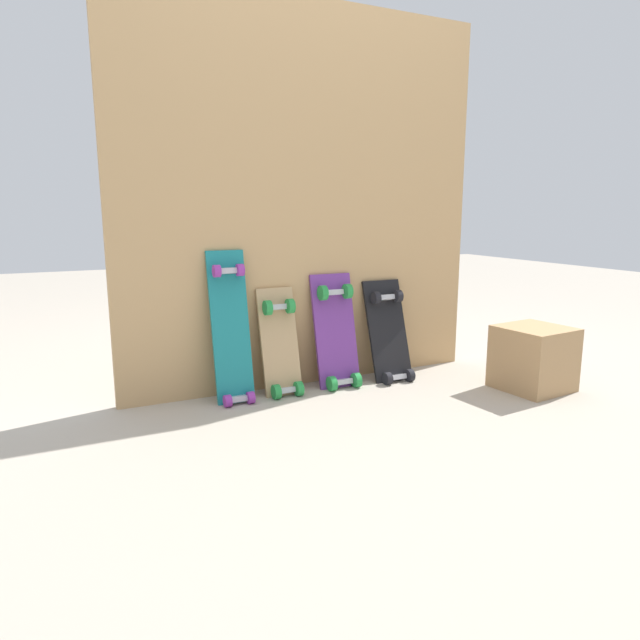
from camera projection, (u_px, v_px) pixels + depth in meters
The scene contains 7 objects.
ground_plane at pixel (314, 385), 2.68m from camera, with size 12.00×12.00×0.00m, color #A89E8E.
plywood_wall_panel at pixel (307, 201), 2.58m from camera, with size 1.76×0.04×1.72m, color tan.
skateboard_teal at pixel (232, 335), 2.43m from camera, with size 0.16×0.19×0.72m.
skateboard_natural at pixel (281, 349), 2.54m from camera, with size 0.17×0.19×0.54m.
skateboard_purple at pixel (337, 337), 2.65m from camera, with size 0.21×0.20×0.59m.
skateboard_black at pixel (389, 337), 2.76m from camera, with size 0.20×0.22×0.55m.
wooden_crate at pixel (533, 358), 2.61m from camera, with size 0.29×0.29×0.29m, color tan.
Camera 1 is at (-1.09, -2.33, 0.82)m, focal length 31.74 mm.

